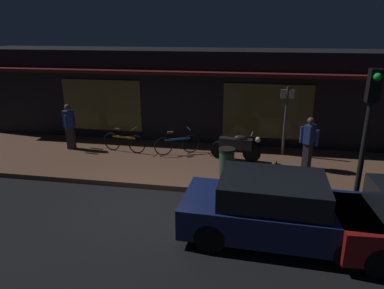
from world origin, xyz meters
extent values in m
plane|color=black|center=(0.00, 0.00, 0.00)|extent=(60.00, 60.00, 0.00)
cube|color=brown|center=(0.00, 3.00, 0.07)|extent=(18.00, 4.00, 0.15)
cube|color=black|center=(0.00, 6.40, 1.80)|extent=(18.00, 2.80, 3.60)
cube|color=brown|center=(-3.20, 4.98, 1.50)|extent=(3.20, 0.04, 2.00)
cube|color=brown|center=(3.20, 4.98, 1.50)|extent=(3.20, 0.04, 2.00)
cube|color=#591919|center=(0.00, 4.75, 2.85)|extent=(16.20, 0.50, 0.12)
cylinder|color=black|center=(1.63, 3.46, 0.45)|extent=(0.61, 0.18, 0.60)
cylinder|color=black|center=(2.73, 3.34, 0.45)|extent=(0.61, 0.18, 0.60)
cube|color=black|center=(2.18, 3.40, 0.73)|extent=(1.12, 0.40, 0.36)
ellipsoid|color=black|center=(2.33, 3.39, 0.93)|extent=(0.46, 0.29, 0.20)
sphere|color=#F9EDB7|center=(2.90, 3.32, 0.93)|extent=(0.18, 0.18, 0.18)
cylinder|color=gray|center=(2.70, 3.35, 1.10)|extent=(0.09, 0.55, 0.03)
torus|color=black|center=(-0.31, 3.41, 0.48)|extent=(0.61, 0.33, 0.66)
torus|color=black|center=(0.58, 3.85, 0.48)|extent=(0.61, 0.33, 0.66)
cube|color=#1E478C|center=(0.13, 3.63, 0.70)|extent=(0.82, 0.44, 0.06)
cube|color=brown|center=(-0.09, 3.52, 0.97)|extent=(0.21, 0.16, 0.06)
cylinder|color=#1E478C|center=(0.51, 3.82, 1.05)|extent=(0.21, 0.39, 0.02)
torus|color=black|center=(-2.29, 3.60, 0.48)|extent=(0.66, 0.14, 0.66)
torus|color=black|center=(-1.31, 3.45, 0.48)|extent=(0.66, 0.14, 0.66)
cube|color=#B78C2D|center=(-1.80, 3.52, 0.70)|extent=(0.90, 0.18, 0.06)
cube|color=brown|center=(-2.05, 3.56, 0.97)|extent=(0.21, 0.11, 0.06)
cylinder|color=#B78C2D|center=(-1.39, 3.46, 1.05)|extent=(0.09, 0.42, 0.02)
cube|color=#28232D|center=(-3.86, 3.53, 0.57)|extent=(0.30, 0.23, 0.85)
cube|color=navy|center=(-3.86, 3.53, 1.29)|extent=(0.40, 0.26, 0.58)
sphere|color=brown|center=(-3.86, 3.53, 1.71)|extent=(0.22, 0.22, 0.22)
cylinder|color=navy|center=(-3.89, 3.78, 1.22)|extent=(0.10, 0.10, 0.52)
cylinder|color=navy|center=(-3.83, 3.27, 1.22)|extent=(0.10, 0.10, 0.52)
cube|color=#28232D|center=(4.44, 3.04, 0.57)|extent=(0.32, 0.34, 0.85)
cube|color=navy|center=(4.44, 3.04, 1.29)|extent=(0.39, 0.44, 0.58)
sphere|color=brown|center=(4.44, 3.04, 1.71)|extent=(0.22, 0.22, 0.22)
cylinder|color=navy|center=(4.66, 2.89, 1.22)|extent=(0.12, 0.12, 0.52)
cylinder|color=navy|center=(4.23, 3.18, 1.22)|extent=(0.12, 0.12, 0.52)
cylinder|color=#47474C|center=(3.80, 4.21, 1.35)|extent=(0.09, 0.09, 2.40)
cube|color=beige|center=(3.80, 4.21, 2.30)|extent=(0.44, 0.03, 0.30)
cylinder|color=#2D4C33|center=(2.01, 1.84, 0.57)|extent=(0.44, 0.44, 0.85)
cylinder|color=black|center=(2.01, 1.84, 1.04)|extent=(0.48, 0.48, 0.08)
cylinder|color=black|center=(5.12, 0.09, 1.80)|extent=(0.12, 0.12, 3.60)
cube|color=black|center=(5.12, 0.09, 3.25)|extent=(0.24, 0.24, 0.70)
sphere|color=#1ED838|center=(5.12, -0.04, 3.45)|extent=(0.16, 0.16, 0.16)
cylinder|color=black|center=(4.71, -0.13, 0.32)|extent=(0.65, 0.25, 0.64)
cylinder|color=black|center=(4.64, -1.69, 0.32)|extent=(0.65, 0.25, 0.64)
cylinder|color=black|center=(2.01, -0.02, 0.32)|extent=(0.65, 0.25, 0.64)
cylinder|color=black|center=(1.94, -1.58, 0.32)|extent=(0.65, 0.25, 0.64)
cube|color=#141E4C|center=(3.32, -0.86, 0.55)|extent=(4.17, 1.93, 0.68)
cube|color=black|center=(3.17, -0.85, 1.10)|extent=(2.27, 1.69, 0.64)
cylinder|color=black|center=(5.04, -0.26, 0.32)|extent=(0.65, 0.26, 0.64)
cylinder|color=black|center=(5.13, -1.81, 0.32)|extent=(0.65, 0.26, 0.64)
camera|label=1|loc=(2.65, -7.66, 4.38)|focal=32.39mm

